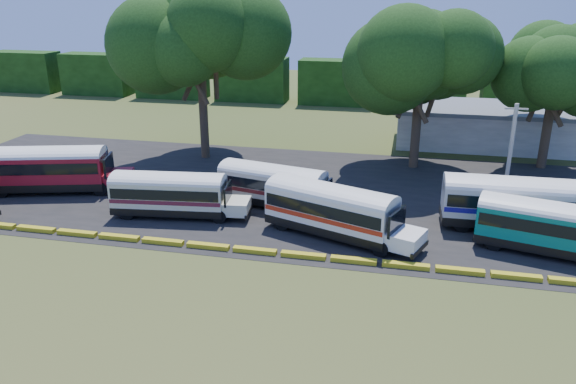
% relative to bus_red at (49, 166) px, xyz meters
% --- Properties ---
extents(ground, '(160.00, 160.00, 0.00)m').
position_rel_bus_red_xyz_m(ground, '(17.03, -8.07, -2.10)').
color(ground, '#2D4416').
rests_on(ground, ground).
extents(asphalt_strip, '(64.00, 24.00, 0.02)m').
position_rel_bus_red_xyz_m(asphalt_strip, '(18.03, 3.93, -2.09)').
color(asphalt_strip, black).
rests_on(asphalt_strip, ground).
extents(curb, '(53.70, 0.45, 0.30)m').
position_rel_bus_red_xyz_m(curb, '(17.03, -7.07, -1.95)').
color(curb, gold).
rests_on(curb, ground).
extents(terminal_building, '(19.00, 9.00, 4.00)m').
position_rel_bus_red_xyz_m(terminal_building, '(35.03, 21.93, -0.06)').
color(terminal_building, silver).
rests_on(terminal_building, ground).
extents(treeline_backdrop, '(130.00, 4.00, 6.00)m').
position_rel_bus_red_xyz_m(treeline_backdrop, '(17.03, 39.93, 0.90)').
color(treeline_backdrop, black).
rests_on(treeline_backdrop, ground).
extents(bus_red, '(11.44, 5.60, 3.66)m').
position_rel_bus_red_xyz_m(bus_red, '(0.00, 0.00, 0.00)').
color(bus_red, black).
rests_on(bus_red, ground).
extents(bus_cream_west, '(9.83, 3.47, 3.16)m').
position_rel_bus_red_xyz_m(bus_cream_west, '(11.32, -2.60, -0.31)').
color(bus_cream_west, black).
rests_on(bus_cream_west, ground).
extents(bus_cream_east, '(9.91, 4.39, 3.16)m').
position_rel_bus_red_xyz_m(bus_cream_east, '(17.93, 0.64, -0.31)').
color(bus_cream_east, black).
rests_on(bus_cream_east, ground).
extents(bus_white_red, '(10.68, 6.09, 3.44)m').
position_rel_bus_red_xyz_m(bus_white_red, '(22.81, -3.54, -0.15)').
color(bus_white_red, black).
rests_on(bus_white_red, ground).
extents(bus_white_blue, '(10.99, 2.96, 3.59)m').
position_rel_bus_red_xyz_m(bus_white_blue, '(34.38, 0.10, -0.06)').
color(bus_white_blue, black).
rests_on(bus_white_blue, ground).
extents(bus_teal, '(10.22, 4.82, 3.27)m').
position_rel_bus_red_xyz_m(bus_teal, '(35.96, -3.32, -0.22)').
color(bus_teal, black).
rests_on(bus_teal, ground).
extents(tree_west, '(11.26, 11.26, 15.98)m').
position_rel_bus_red_xyz_m(tree_west, '(8.44, 11.72, 9.70)').
color(tree_west, '#352A1A').
rests_on(tree_west, ground).
extents(tree_center, '(10.38, 10.38, 13.59)m').
position_rel_bus_red_xyz_m(tree_center, '(27.76, 12.81, 7.64)').
color(tree_center, '#352A1A').
rests_on(tree_center, ground).
extents(tree_east, '(8.52, 8.52, 12.37)m').
position_rel_bus_red_xyz_m(tree_east, '(38.95, 15.06, 7.08)').
color(tree_east, '#352A1A').
rests_on(tree_east, ground).
extents(utility_pole, '(1.60, 0.30, 7.44)m').
position_rel_bus_red_xyz_m(utility_pole, '(34.50, 5.40, 1.73)').
color(utility_pole, '#99978B').
rests_on(utility_pole, ground).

